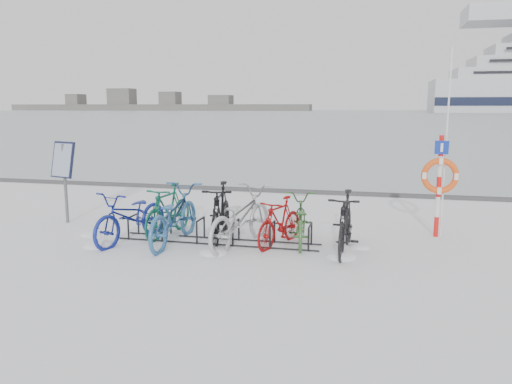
{
  "coord_description": "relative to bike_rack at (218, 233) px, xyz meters",
  "views": [
    {
      "loc": [
        2.87,
        -9.03,
        2.63
      ],
      "look_at": [
        0.62,
        0.6,
        0.92
      ],
      "focal_mm": 35.0,
      "sensor_mm": 36.0,
      "label": 1
    }
  ],
  "objects": [
    {
      "name": "bike_2",
      "position": [
        -0.83,
        -0.23,
        0.39
      ],
      "size": [
        0.78,
        2.2,
        1.15
      ],
      "primitive_type": "imported",
      "rotation": [
        0.0,
        0.0,
        3.13
      ],
      "color": "#2C5D91",
      "rests_on": "ground"
    },
    {
      "name": "ice_sheet",
      "position": [
        0.0,
        155.0,
        -0.17
      ],
      "size": [
        400.0,
        298.0,
        0.02
      ],
      "primitive_type": "cube",
      "color": "#A9B5BF",
      "rests_on": "ground"
    },
    {
      "name": "bike_rack",
      "position": [
        0.0,
        0.0,
        0.0
      ],
      "size": [
        4.0,
        0.48,
        0.46
      ],
      "color": "black",
      "rests_on": "ground"
    },
    {
      "name": "ground",
      "position": [
        0.0,
        0.0,
        -0.18
      ],
      "size": [
        900.0,
        900.0,
        0.0
      ],
      "primitive_type": "plane",
      "color": "white",
      "rests_on": "ground"
    },
    {
      "name": "bike_4",
      "position": [
        0.47,
        -0.06,
        0.39
      ],
      "size": [
        1.31,
        2.32,
        1.15
      ],
      "primitive_type": "imported",
      "rotation": [
        0.0,
        0.0,
        2.88
      ],
      "color": "#AAACB1",
      "rests_on": "ground"
    },
    {
      "name": "bike_1",
      "position": [
        -1.17,
        0.33,
        0.36
      ],
      "size": [
        0.72,
        1.86,
        1.09
      ],
      "primitive_type": "imported",
      "rotation": [
        0.0,
        0.0,
        -0.12
      ],
      "color": "#0F5641",
      "rests_on": "ground"
    },
    {
      "name": "bike_7",
      "position": [
        2.45,
        -0.07,
        0.39
      ],
      "size": [
        0.63,
        1.93,
        1.14
      ],
      "primitive_type": "imported",
      "rotation": [
        0.0,
        0.0,
        -0.05
      ],
      "color": "black",
      "rests_on": "ground"
    },
    {
      "name": "snow_drifts",
      "position": [
        -0.25,
        -0.34,
        -0.18
      ],
      "size": [
        5.87,
        1.69,
        0.21
      ],
      "color": "white",
      "rests_on": "ground"
    },
    {
      "name": "bike_3",
      "position": [
        0.03,
        0.1,
        0.41
      ],
      "size": [
        0.81,
        2.03,
        1.19
      ],
      "primitive_type": "imported",
      "rotation": [
        0.0,
        0.0,
        0.13
      ],
      "color": "black",
      "rests_on": "ground"
    },
    {
      "name": "quay_edge",
      "position": [
        0.0,
        5.9,
        -0.13
      ],
      "size": [
        400.0,
        0.25,
        0.1
      ],
      "primitive_type": "cube",
      "color": "#3F3F42",
      "rests_on": "ground"
    },
    {
      "name": "info_board",
      "position": [
        -3.87,
        0.81,
        1.15
      ],
      "size": [
        0.66,
        0.4,
        1.85
      ],
      "rotation": [
        0.0,
        0.0,
        -0.29
      ],
      "color": "#595B5E",
      "rests_on": "ground"
    },
    {
      "name": "bike_0",
      "position": [
        -1.69,
        -0.27,
        0.35
      ],
      "size": [
        1.18,
        2.14,
        1.07
      ],
      "primitive_type": "imported",
      "rotation": [
        0.0,
        0.0,
        -0.24
      ],
      "color": "navy",
      "rests_on": "ground"
    },
    {
      "name": "lifebuoy_station",
      "position": [
        4.21,
        1.37,
        1.08
      ],
      "size": [
        0.72,
        0.22,
        3.75
      ],
      "color": "red",
      "rests_on": "ground"
    },
    {
      "name": "bike_5",
      "position": [
        1.2,
        0.11,
        0.3
      ],
      "size": [
        0.96,
        1.65,
        0.95
      ],
      "primitive_type": "imported",
      "rotation": [
        0.0,
        0.0,
        -0.35
      ],
      "color": "maroon",
      "rests_on": "ground"
    },
    {
      "name": "bike_6",
      "position": [
        1.55,
        0.37,
        0.3
      ],
      "size": [
        0.9,
        1.91,
        0.96
      ],
      "primitive_type": "imported",
      "rotation": [
        0.0,
        0.0,
        3.29
      ],
      "color": "#315F2A",
      "rests_on": "ground"
    },
    {
      "name": "shoreline",
      "position": [
        -122.02,
        260.0,
        2.61
      ],
      "size": [
        180.0,
        12.0,
        9.5
      ],
      "color": "#4A4A4A",
      "rests_on": "ground"
    }
  ]
}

